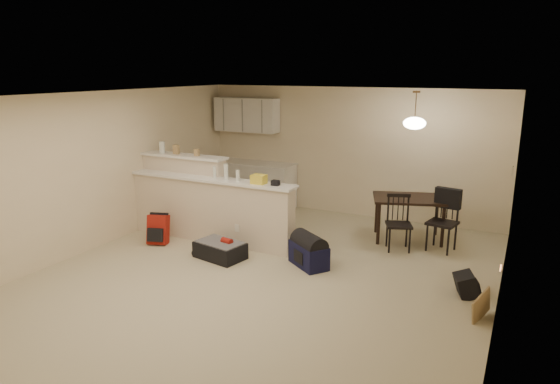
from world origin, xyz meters
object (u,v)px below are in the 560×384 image
Objects in this scene: red_backpack at (158,229)px; navy_duffel at (309,255)px; suitcase at (220,250)px; dining_table at (409,203)px; dining_chair_far at (442,221)px; dining_chair_near at (399,223)px; pendant_lamp at (415,123)px; black_daypack at (466,285)px.

navy_duffel is (2.63, 0.22, -0.07)m from red_backpack.
dining_table is at bearing 53.40° from suitcase.
dining_chair_far is (0.60, -0.30, -0.16)m from dining_table.
navy_duffel is (-1.01, -1.27, -0.27)m from dining_chair_near.
navy_duffel is (-1.03, -1.85, -1.82)m from pendant_lamp.
pendant_lamp is at bearing 65.13° from dining_chair_near.
dining_chair_far reaches higher than dining_chair_near.
dining_chair_near is 1.64m from navy_duffel.
dining_chair_far is at bearing 4.77° from red_backpack.
pendant_lamp is at bearing 11.64° from red_backpack.
dining_chair_near is (-0.02, -0.58, -1.54)m from pendant_lamp.
dining_chair_far is 3.53m from suitcase.
dining_table is 1.54× the size of dining_chair_near.
red_backpack is at bearing -150.57° from pendant_lamp.
suitcase is (-2.97, -1.87, -0.36)m from dining_chair_far.
dining_chair_far is 2.27m from navy_duffel.
pendant_lamp is 4.55m from red_backpack.
dining_table is at bearing 164.84° from dining_chair_far.
dining_table is 4.25× the size of black_daypack.
pendant_lamp is at bearing 53.40° from suitcase.
red_backpack is at bearing -146.11° from dining_chair_far.
suitcase is at bearing -136.54° from dining_chair_far.
dining_table is 4.23m from red_backpack.
dining_table is at bearing 13.20° from black_daypack.
dining_table reaches higher than red_backpack.
black_daypack is at bearing -58.59° from dining_chair_far.
navy_duffel reaches higher than black_daypack.
pendant_lamp is at bearing -135.34° from dining_table.
dining_chair_near is 1.41× the size of navy_duffel.
red_backpack is at bearing 179.76° from dining_chair_near.
dining_table is 0.69m from dining_chair_far.
suitcase is (-2.38, -2.17, -1.87)m from pendant_lamp.
dining_chair_near reaches higher than suitcase.
dining_table is 1.87× the size of suitcase.
dining_chair_far is at bearing 1.09° from black_daypack.
suitcase is at bearing -156.46° from dining_table.
dining_chair_near is (-0.02, -0.58, -0.20)m from dining_table.
red_backpack is at bearing -139.31° from navy_duffel.
suitcase is (-2.38, -2.17, -0.53)m from dining_table.
black_daypack is (4.83, 0.22, -0.10)m from red_backpack.
suitcase is at bearing -168.51° from dining_chair_near.
suitcase is 1.38m from navy_duffel.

